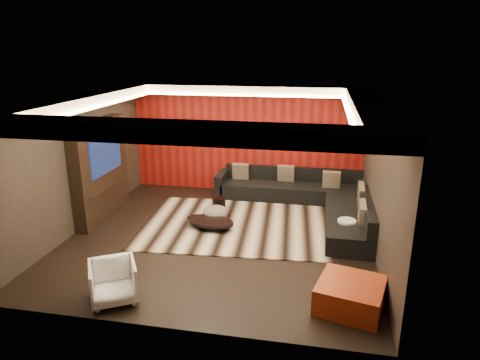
% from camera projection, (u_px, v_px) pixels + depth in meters
% --- Properties ---
extents(floor, '(6.00, 6.00, 0.02)m').
position_uv_depth(floor, '(220.00, 237.00, 8.70)').
color(floor, black).
rests_on(floor, ground).
extents(ceiling, '(6.00, 6.00, 0.02)m').
position_uv_depth(ceiling, '(218.00, 97.00, 7.85)').
color(ceiling, silver).
rests_on(ceiling, ground).
extents(wall_back, '(6.00, 0.02, 2.80)m').
position_uv_depth(wall_back, '(246.00, 139.00, 11.09)').
color(wall_back, black).
rests_on(wall_back, ground).
extents(wall_left, '(0.02, 6.00, 2.80)m').
position_uv_depth(wall_left, '(77.00, 163.00, 8.82)').
color(wall_left, black).
rests_on(wall_left, ground).
extents(wall_right, '(0.02, 6.00, 2.80)m').
position_uv_depth(wall_right, '(381.00, 180.00, 7.73)').
color(wall_right, black).
rests_on(wall_right, ground).
extents(red_feature_wall, '(5.98, 0.05, 2.78)m').
position_uv_depth(red_feature_wall, '(246.00, 140.00, 11.06)').
color(red_feature_wall, '#6B0C0A').
rests_on(red_feature_wall, ground).
extents(soffit_back, '(6.00, 0.60, 0.22)m').
position_uv_depth(soffit_back, '(244.00, 90.00, 10.42)').
color(soffit_back, silver).
rests_on(soffit_back, ground).
extents(soffit_front, '(6.00, 0.60, 0.22)m').
position_uv_depth(soffit_front, '(167.00, 131.00, 5.36)').
color(soffit_front, silver).
rests_on(soffit_front, ground).
extents(soffit_left, '(0.60, 4.80, 0.22)m').
position_uv_depth(soffit_left, '(84.00, 101.00, 8.38)').
color(soffit_left, silver).
rests_on(soffit_left, ground).
extents(soffit_right, '(0.60, 4.80, 0.22)m').
position_uv_depth(soffit_right, '(369.00, 108.00, 7.40)').
color(soffit_right, silver).
rests_on(soffit_right, ground).
extents(cove_back, '(4.80, 0.08, 0.04)m').
position_uv_depth(cove_back, '(242.00, 95.00, 10.13)').
color(cove_back, '#FFD899').
rests_on(cove_back, ground).
extents(cove_front, '(4.80, 0.08, 0.04)m').
position_uv_depth(cove_front, '(176.00, 133.00, 5.70)').
color(cove_front, '#FFD899').
rests_on(cove_front, ground).
extents(cove_left, '(0.08, 4.80, 0.04)m').
position_uv_depth(cove_left, '(101.00, 106.00, 8.34)').
color(cove_left, '#FFD899').
rests_on(cove_left, ground).
extents(cove_right, '(0.08, 4.80, 0.04)m').
position_uv_depth(cove_right, '(349.00, 112.00, 7.49)').
color(cove_right, '#FFD899').
rests_on(cove_right, ground).
extents(tv_surround, '(0.30, 2.00, 2.20)m').
position_uv_depth(tv_surround, '(100.00, 170.00, 9.44)').
color(tv_surround, black).
rests_on(tv_surround, ground).
extents(tv_screen, '(0.04, 1.30, 0.80)m').
position_uv_depth(tv_screen, '(105.00, 155.00, 9.31)').
color(tv_screen, black).
rests_on(tv_screen, ground).
extents(tv_shelf, '(0.04, 1.60, 0.04)m').
position_uv_depth(tv_shelf, '(109.00, 187.00, 9.53)').
color(tv_shelf, black).
rests_on(tv_shelf, ground).
extents(rug, '(4.20, 3.27, 0.02)m').
position_uv_depth(rug, '(236.00, 224.00, 9.28)').
color(rug, '#C0AB8D').
rests_on(rug, floor).
extents(coffee_table, '(1.28, 1.28, 0.18)m').
position_uv_depth(coffee_table, '(210.00, 224.00, 9.05)').
color(coffee_table, black).
rests_on(coffee_table, rug).
extents(drum_stool, '(0.39, 0.39, 0.36)m').
position_uv_depth(drum_stool, '(219.00, 205.00, 9.89)').
color(drum_stool, black).
rests_on(drum_stool, rug).
extents(striped_pouf, '(0.75, 0.75, 0.31)m').
position_uv_depth(striped_pouf, '(216.00, 213.00, 9.49)').
color(striped_pouf, '#B9A78F').
rests_on(striped_pouf, rug).
extents(white_side_table, '(0.40, 0.40, 0.45)m').
position_uv_depth(white_side_table, '(346.00, 230.00, 8.46)').
color(white_side_table, silver).
rests_on(white_side_table, floor).
extents(orange_ottoman, '(1.12, 1.12, 0.41)m').
position_uv_depth(orange_ottoman, '(350.00, 295.00, 6.30)').
color(orange_ottoman, maroon).
rests_on(orange_ottoman, floor).
extents(armchair, '(0.93, 0.94, 0.63)m').
position_uv_depth(armchair, '(113.00, 282.00, 6.45)').
color(armchair, silver).
rests_on(armchair, floor).
extents(sectional_sofa, '(3.65, 3.50, 0.75)m').
position_uv_depth(sectional_sofa, '(310.00, 200.00, 10.05)').
color(sectional_sofa, black).
rests_on(sectional_sofa, floor).
extents(throw_pillows, '(3.19, 2.78, 0.50)m').
position_uv_depth(throw_pillows, '(312.00, 185.00, 9.98)').
color(throw_pillows, tan).
rests_on(throw_pillows, sectional_sofa).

